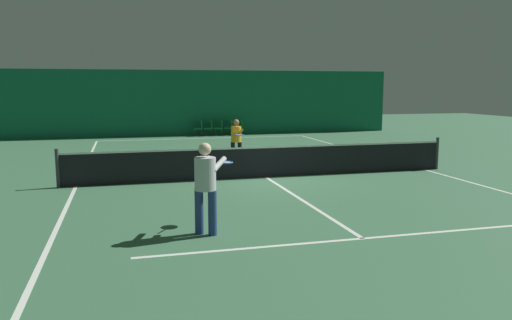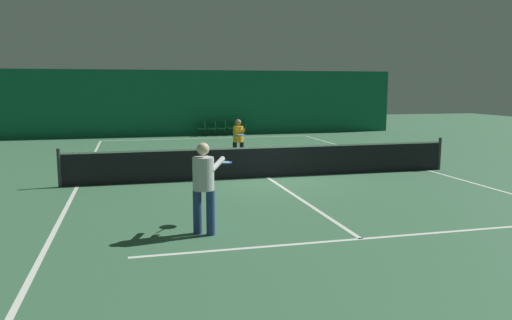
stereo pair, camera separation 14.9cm
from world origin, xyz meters
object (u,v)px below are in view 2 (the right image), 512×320
(tennis_net, at_px, (267,161))
(player_far, at_px, (238,138))
(courtside_chair_0, at_px, (203,127))
(courtside_chair_2, at_px, (223,127))
(courtside_chair_1, at_px, (213,127))
(courtside_chair_3, at_px, (233,127))
(player_near, at_px, (204,181))
(courtside_chair_4, at_px, (243,127))

(tennis_net, bearing_deg, player_far, 95.58)
(courtside_chair_0, bearing_deg, courtside_chair_2, 90.00)
(tennis_net, xyz_separation_m, courtside_chair_1, (0.47, 13.21, -0.03))
(player_far, distance_m, courtside_chair_3, 10.52)
(player_far, bearing_deg, courtside_chair_2, 178.74)
(tennis_net, distance_m, courtside_chair_1, 13.22)
(courtside_chair_3, bearing_deg, courtside_chair_1, -90.00)
(player_far, height_order, courtside_chair_3, player_far)
(courtside_chair_1, distance_m, courtside_chair_2, 0.57)
(courtside_chair_1, bearing_deg, courtside_chair_0, -90.00)
(player_near, height_order, courtside_chair_0, player_near)
(courtside_chair_1, bearing_deg, player_near, -9.71)
(courtside_chair_3, distance_m, courtside_chair_4, 0.57)
(courtside_chair_4, bearing_deg, courtside_chair_1, -90.00)
(player_near, height_order, courtside_chair_3, player_near)
(player_near, relative_size, courtside_chair_4, 2.07)
(courtside_chair_1, bearing_deg, player_far, -4.17)
(player_near, relative_size, courtside_chair_3, 2.07)
(tennis_net, bearing_deg, courtside_chair_2, 85.47)
(player_near, relative_size, courtside_chair_2, 2.07)
(player_near, xyz_separation_m, courtside_chair_0, (2.61, 18.57, -0.53))
(player_far, xyz_separation_m, courtside_chair_1, (0.75, 10.33, -0.44))
(player_near, height_order, player_far, player_near)
(player_near, distance_m, player_far, 8.59)
(player_far, distance_m, courtside_chair_1, 10.37)
(player_far, height_order, courtside_chair_1, player_far)
(tennis_net, distance_m, courtside_chair_2, 13.25)
(player_near, bearing_deg, courtside_chair_1, 22.99)
(courtside_chair_0, relative_size, courtside_chair_2, 1.00)
(courtside_chair_2, distance_m, courtside_chair_3, 0.57)
(tennis_net, relative_size, courtside_chair_1, 14.29)
(tennis_net, bearing_deg, courtside_chair_0, 90.44)
(tennis_net, bearing_deg, courtside_chair_3, 83.01)
(tennis_net, bearing_deg, courtside_chair_1, 87.95)
(tennis_net, relative_size, courtside_chair_4, 14.29)
(courtside_chair_2, xyz_separation_m, courtside_chair_3, (0.57, 0.00, 0.00))
(tennis_net, relative_size, courtside_chair_3, 14.29)
(player_far, distance_m, courtside_chair_4, 10.63)
(player_far, height_order, courtside_chair_4, player_far)
(tennis_net, height_order, courtside_chair_1, tennis_net)
(courtside_chair_0, xyz_separation_m, courtside_chair_3, (1.72, 0.00, 0.00))
(courtside_chair_1, bearing_deg, tennis_net, -2.05)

